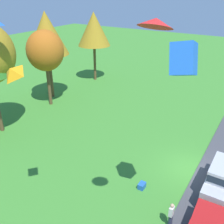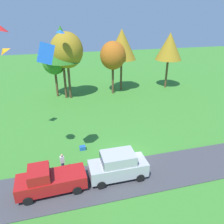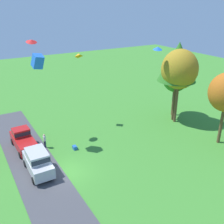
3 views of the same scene
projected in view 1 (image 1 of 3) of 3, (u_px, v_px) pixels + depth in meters
ground_plane at (190, 170)px, 19.56m from camera, size 120.00×120.00×0.00m
car_suv_mid_row at (224, 179)px, 16.73m from camera, size 4.61×2.06×2.28m
person_on_lawn at (171, 215)px, 14.60m from camera, size 0.36×0.24×1.71m
tree_far_left at (45, 51)px, 27.71m from camera, size 3.95×3.95×8.35m
tree_right_of_center at (46, 33)px, 29.13m from camera, size 4.73×4.73×9.98m
tree_center_back at (94, 29)px, 35.20m from camera, size 4.42×4.42×9.34m
cooler_box at (142, 186)px, 17.72m from camera, size 0.56×0.40×0.40m
kite_diamond_near_flag at (10, 73)px, 10.86m from camera, size 0.89×0.84×0.75m
kite_box_low_drifter at (184, 59)px, 10.64m from camera, size 1.35×1.20×1.66m
kite_delta_high_right at (156, 22)px, 8.06m from camera, size 1.23×1.20×0.59m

